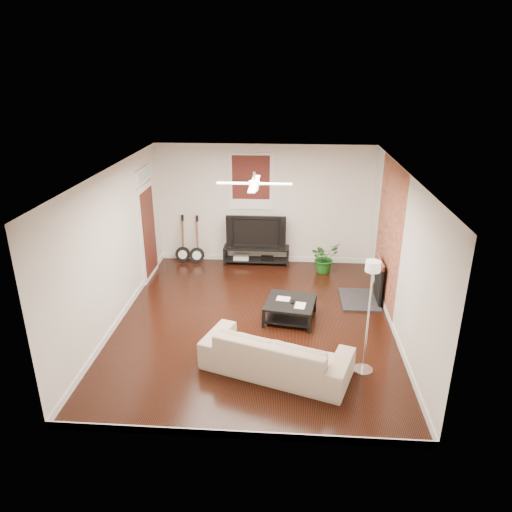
# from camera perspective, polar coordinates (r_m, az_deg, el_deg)

# --- Properties ---
(room) EXTENTS (5.01, 6.01, 2.81)m
(room) POSITION_cam_1_polar(r_m,az_deg,el_deg) (8.30, -0.20, 0.58)
(room) COLOR black
(room) RESTS_ON ground
(brick_accent) EXTENTS (0.02, 2.20, 2.80)m
(brick_accent) POSITION_cam_1_polar(r_m,az_deg,el_deg) (9.42, 15.57, 2.36)
(brick_accent) COLOR brown
(brick_accent) RESTS_ON floor
(fireplace) EXTENTS (0.80, 1.10, 0.92)m
(fireplace) POSITION_cam_1_polar(r_m,az_deg,el_deg) (9.70, 13.35, -2.82)
(fireplace) COLOR black
(fireplace) RESTS_ON floor
(window_back) EXTENTS (1.00, 0.06, 1.30)m
(window_back) POSITION_cam_1_polar(r_m,az_deg,el_deg) (11.00, -0.61, 8.89)
(window_back) COLOR #3E1111
(window_back) RESTS_ON wall_back
(door_left) EXTENTS (0.08, 1.00, 2.50)m
(door_left) POSITION_cam_1_polar(r_m,az_deg,el_deg) (10.57, -12.85, 3.86)
(door_left) COLOR white
(door_left) RESTS_ON wall_left
(tv_stand) EXTENTS (1.55, 0.41, 0.43)m
(tv_stand) POSITION_cam_1_polar(r_m,az_deg,el_deg) (11.33, 0.04, 0.08)
(tv_stand) COLOR black
(tv_stand) RESTS_ON floor
(tv) EXTENTS (1.39, 0.18, 0.80)m
(tv) POSITION_cam_1_polar(r_m,az_deg,el_deg) (11.13, 0.05, 3.06)
(tv) COLOR black
(tv) RESTS_ON tv_stand
(coffee_table) EXTENTS (1.01, 1.01, 0.37)m
(coffee_table) POSITION_cam_1_polar(r_m,az_deg,el_deg) (8.92, 4.10, -6.50)
(coffee_table) COLOR black
(coffee_table) RESTS_ON floor
(sofa) EXTENTS (2.43, 1.57, 0.66)m
(sofa) POSITION_cam_1_polar(r_m,az_deg,el_deg) (7.43, 2.42, -11.48)
(sofa) COLOR #C4AD93
(sofa) RESTS_ON floor
(floor_lamp) EXTENTS (0.39, 0.39, 1.85)m
(floor_lamp) POSITION_cam_1_polar(r_m,az_deg,el_deg) (7.31, 13.25, -7.27)
(floor_lamp) COLOR silver
(floor_lamp) RESTS_ON floor
(potted_plant) EXTENTS (0.85, 0.83, 0.72)m
(potted_plant) POSITION_cam_1_polar(r_m,az_deg,el_deg) (10.94, 8.19, -0.16)
(potted_plant) COLOR #195A1A
(potted_plant) RESTS_ON floor
(guitar_left) EXTENTS (0.38, 0.28, 1.16)m
(guitar_left) POSITION_cam_1_polar(r_m,az_deg,el_deg) (11.43, -8.86, 1.95)
(guitar_left) COLOR black
(guitar_left) RESTS_ON floor
(guitar_right) EXTENTS (0.40, 0.31, 1.16)m
(guitar_right) POSITION_cam_1_polar(r_m,az_deg,el_deg) (11.33, -7.16, 1.86)
(guitar_right) COLOR black
(guitar_right) RESTS_ON floor
(ceiling_fan) EXTENTS (1.24, 1.24, 0.32)m
(ceiling_fan) POSITION_cam_1_polar(r_m,az_deg,el_deg) (7.95, -0.21, 8.68)
(ceiling_fan) COLOR white
(ceiling_fan) RESTS_ON ceiling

